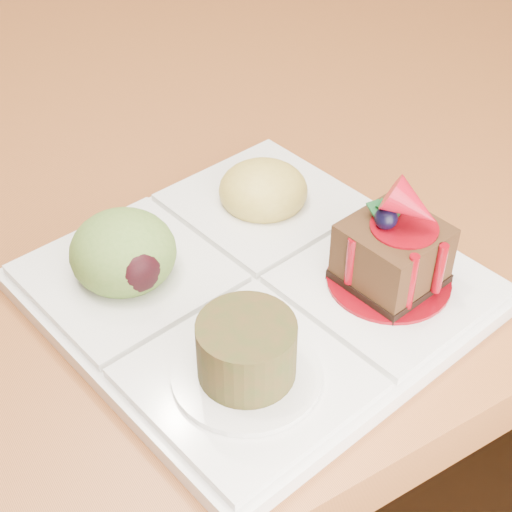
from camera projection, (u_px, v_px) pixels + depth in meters
ground at (58, 351)px, 1.50m from camera, size 6.00×6.00×0.00m
sampler_plate at (250, 272)px, 0.51m from camera, size 0.29×0.29×0.10m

